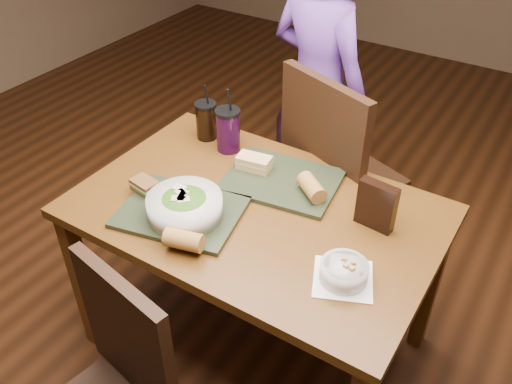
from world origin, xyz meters
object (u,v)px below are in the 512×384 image
salad_bowl (185,205)px  sandwich_near (145,186)px  dining_table (256,226)px  chair_far (330,171)px  cup_cola (206,120)px  chip_bag (376,206)px  soup_bowl (344,272)px  baguette_far (312,188)px  tray_far (282,181)px  tray_near (181,212)px  sandwich_far (254,163)px  baguette_near (184,240)px  diner (317,89)px  cup_berry (228,130)px

salad_bowl → sandwich_near: (-0.22, 0.03, -0.02)m
dining_table → sandwich_near: bearing=-158.2°
dining_table → chair_far: chair_far is taller
cup_cola → chip_bag: cup_cola is taller
soup_bowl → baguette_far: (-0.27, 0.31, 0.02)m
tray_far → soup_bowl: soup_bowl is taller
chair_far → soup_bowl: bearing=-61.9°
chair_far → tray_near: (-0.25, -0.72, 0.16)m
dining_table → chair_far: size_ratio=1.20×
sandwich_near → sandwich_far: sandwich_far is taller
soup_bowl → baguette_near: size_ratio=1.89×
tray_near → tray_far: (0.21, 0.36, 0.00)m
sandwich_far → baguette_near: (0.05, -0.50, 0.01)m
tray_far → dining_table: bearing=-90.6°
chip_bag → tray_far: bearing=178.4°
tray_near → tray_far: bearing=59.9°
salad_bowl → baguette_near: bearing=-53.0°
diner → baguette_near: 1.27m
sandwich_near → tray_near: bearing=-5.8°
tray_far → tray_near: bearing=-120.1°
soup_bowl → cup_cola: 0.97m
dining_table → baguette_far: bearing=47.1°
dining_table → chair_far: (0.04, 0.55, -0.06)m
cup_cola → sandwich_far: bearing=-19.7°
baguette_near → cup_berry: bearing=111.5°
salad_bowl → chip_bag: bearing=29.5°
chair_far → baguette_far: 0.45m
chair_far → salad_bowl: chair_far is taller
cup_cola → tray_far: bearing=-14.5°
soup_bowl → sandwich_near: soup_bowl is taller
baguette_far → chip_bag: (0.25, -0.02, 0.04)m
tray_far → salad_bowl: size_ratio=1.60×
tray_near → sandwich_near: (-0.18, 0.02, 0.03)m
sandwich_far → baguette_far: baguette_far is taller
diner → tray_near: bearing=103.7°
salad_bowl → chip_bag: size_ratio=1.49×
dining_table → tray_near: 0.29m
baguette_near → cup_cola: size_ratio=0.50×
chair_far → dining_table: bearing=-94.4°
dining_table → sandwich_far: 0.26m
tray_near → soup_bowl: size_ratio=1.76×
dining_table → salad_bowl: (-0.17, -0.19, 0.15)m
dining_table → soup_bowl: (0.42, -0.16, 0.12)m
sandwich_far → chip_bag: bearing=-5.7°
dining_table → sandwich_far: (-0.13, 0.19, 0.13)m
diner → tray_far: size_ratio=3.65×
sandwich_near → cup_berry: 0.43m
cup_berry → baguette_near: bearing=-68.5°
dining_table → tray_near: tray_near is taller
chip_bag → baguette_far: bearing=-178.9°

